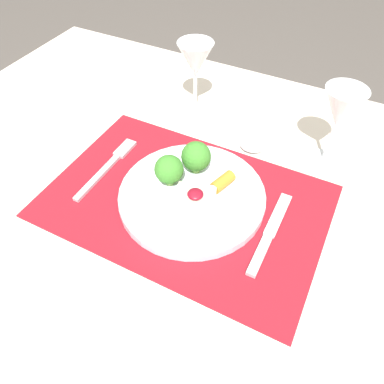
# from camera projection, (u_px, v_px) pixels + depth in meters

# --- Properties ---
(ground_plane) EXTENTS (8.00, 8.00, 0.00)m
(ground_plane) POSITION_uv_depth(u_px,v_px,m) (188.00, 353.00, 1.26)
(ground_plane) COLOR #4C4742
(dining_table) EXTENTS (1.31, 0.98, 0.78)m
(dining_table) POSITION_uv_depth(u_px,v_px,m) (186.00, 234.00, 0.76)
(dining_table) COLOR beige
(dining_table) RESTS_ON ground_plane
(placemat) EXTENTS (0.50, 0.33, 0.00)m
(placemat) POSITION_uv_depth(u_px,v_px,m) (185.00, 201.00, 0.68)
(placemat) COLOR maroon
(placemat) RESTS_ON dining_table
(dinner_plate) EXTENTS (0.27, 0.27, 0.08)m
(dinner_plate) POSITION_uv_depth(u_px,v_px,m) (191.00, 191.00, 0.68)
(dinner_plate) COLOR silver
(dinner_plate) RESTS_ON placemat
(fork) EXTENTS (0.02, 0.19, 0.01)m
(fork) POSITION_uv_depth(u_px,v_px,m) (110.00, 164.00, 0.74)
(fork) COLOR #B2B2B7
(fork) RESTS_ON placemat
(knife) EXTENTS (0.02, 0.19, 0.01)m
(knife) POSITION_uv_depth(u_px,v_px,m) (268.00, 237.00, 0.62)
(knife) COLOR #B2B2B7
(knife) RESTS_ON placemat
(spoon) EXTENTS (0.17, 0.04, 0.01)m
(spoon) POSITION_uv_depth(u_px,v_px,m) (244.00, 144.00, 0.79)
(spoon) COLOR #B2B2B7
(spoon) RESTS_ON dining_table
(wine_glass_near) EXTENTS (0.08, 0.08, 0.17)m
(wine_glass_near) POSITION_uv_depth(u_px,v_px,m) (340.00, 112.00, 0.67)
(wine_glass_near) COLOR white
(wine_glass_near) RESTS_ON dining_table
(wine_glass_far) EXTENTS (0.08, 0.08, 0.17)m
(wine_glass_far) POSITION_uv_depth(u_px,v_px,m) (195.00, 64.00, 0.78)
(wine_glass_far) COLOR white
(wine_glass_far) RESTS_ON dining_table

